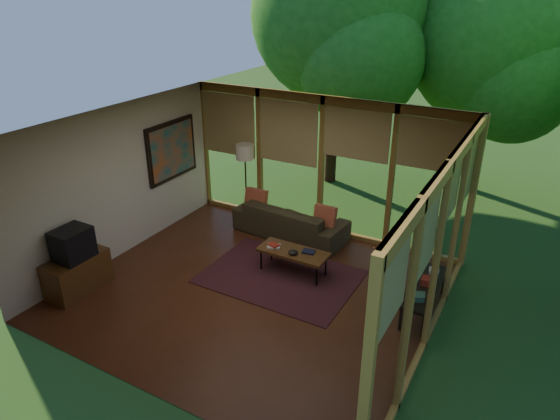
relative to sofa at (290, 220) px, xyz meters
The scene contains 25 objects.
floor 2.06m from the sofa, 78.96° to the right, with size 5.50×5.50×0.00m, color #552916.
ceiling 3.13m from the sofa, 78.96° to the right, with size 5.50×5.50×0.00m, color white.
wall_left 3.26m from the sofa, 139.72° to the right, with size 0.04×5.00×2.70m, color beige.
wall_front 4.63m from the sofa, 85.04° to the right, with size 5.50×0.04×2.70m, color beige.
window_wall_back 1.21m from the sofa, 52.03° to the left, with size 5.50×0.12×2.70m, color olive.
window_wall_right 3.86m from the sofa, 32.49° to the right, with size 0.12×5.00×2.70m, color olive.
tree_nw 4.80m from the sofa, 99.60° to the left, with size 3.88×3.88×5.82m.
tree_ne 5.77m from the sofa, 59.07° to the left, with size 3.40×3.40×5.00m.
rug 1.58m from the sofa, 68.37° to the right, with size 2.52×1.79×0.01m, color maroon.
sofa is the anchor object (origin of this frame).
pillow_left 0.80m from the sofa, behind, with size 0.45×0.15×0.45m, color maroon.
pillow_right 0.80m from the sofa, ahead, with size 0.41×0.14×0.41m, color maroon.
ct_book_lower 1.30m from the sofa, 74.65° to the right, with size 0.22×0.16×0.03m, color beige.
ct_book_upper 1.30m from the sofa, 74.65° to the right, with size 0.17×0.13×0.03m, color maroon.
ct_book_side 1.47m from the sofa, 49.90° to the right, with size 0.21×0.15×0.03m, color black.
ct_bowl 1.50m from the sofa, 60.24° to the right, with size 0.16×0.16×0.07m, color black.
media_cabinet 3.94m from the sofa, 121.82° to the right, with size 0.50×1.00×0.60m, color #593518.
television 3.97m from the sofa, 121.57° to the right, with size 0.45×0.55×0.50m, color black.
console_book_a 3.23m from the sofa, 30.11° to the right, with size 0.24×0.18×0.09m, color #335A48.
console_book_b 3.03m from the sofa, 22.72° to the right, with size 0.25×0.18×0.11m, color maroon.
console_book_c 2.90m from the sofa, 15.39° to the right, with size 0.22×0.16×0.06m, color beige.
floor_lamp 1.56m from the sofa, behind, with size 0.36×0.36×1.65m.
coffee_table 1.39m from the sofa, 59.99° to the right, with size 1.20×0.50×0.43m.
side_console 3.05m from the sofa, 23.58° to the right, with size 0.60×1.40×0.46m.
wall_painting 2.69m from the sofa, 165.52° to the right, with size 0.06×1.35×1.15m.
Camera 1 is at (3.69, -5.72, 4.57)m, focal length 32.00 mm.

